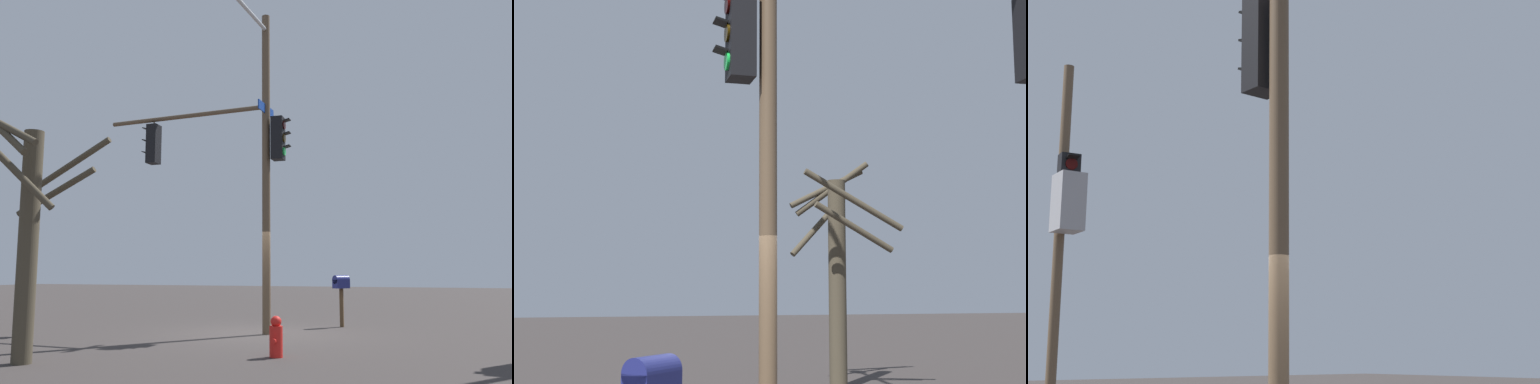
{
  "view_description": "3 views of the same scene",
  "coord_description": "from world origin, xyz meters",
  "views": [
    {
      "loc": [
        13.26,
        4.26,
        1.54
      ],
      "look_at": [
        0.29,
        0.02,
        3.49
      ],
      "focal_mm": 38.65,
      "sensor_mm": 36.0,
      "label": 1
    },
    {
      "loc": [
        -7.92,
        2.15,
        1.93
      ],
      "look_at": [
        -0.11,
        0.27,
        2.97
      ],
      "focal_mm": 51.11,
      "sensor_mm": 36.0,
      "label": 2
    },
    {
      "loc": [
        -4.71,
        -5.94,
        1.53
      ],
      "look_at": [
        -0.05,
        -0.05,
        3.09
      ],
      "focal_mm": 54.9,
      "sensor_mm": 36.0,
      "label": 3
    }
  ],
  "objects": [
    {
      "name": "bare_tree_behind_pole",
      "position": [
        5.47,
        -2.41,
        2.32
      ],
      "size": [
        1.94,
        1.92,
        4.48
      ],
      "color": "#463D2E",
      "rests_on": "ground"
    },
    {
      "name": "fire_hydrant",
      "position": [
        3.48,
        1.44,
        0.34
      ],
      "size": [
        0.38,
        0.24,
        0.73
      ],
      "color": "red",
      "rests_on": "ground"
    },
    {
      "name": "main_signal_pole_assembly",
      "position": [
        0.31,
        -0.5,
        4.91
      ],
      "size": [
        4.01,
        5.36,
        8.2
      ],
      "rotation": [
        0.0,
        0.0,
        4.64
      ],
      "color": "brown",
      "rests_on": "ground"
    },
    {
      "name": "ground_plane",
      "position": [
        0.0,
        0.0,
        0.0
      ],
      "size": [
        80.0,
        80.0,
        0.0
      ],
      "primitive_type": "plane",
      "color": "#383230"
    },
    {
      "name": "mailbox",
      "position": [
        -2.23,
        1.69,
        1.11
      ],
      "size": [
        0.49,
        0.47,
        1.41
      ],
      "rotation": [
        0.0,
        0.0,
        3.98
      ],
      "color": "#4C3823",
      "rests_on": "ground"
    }
  ]
}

